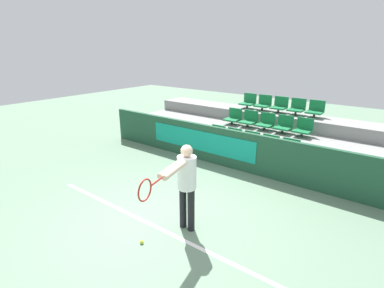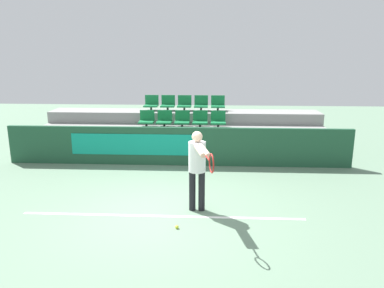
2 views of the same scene
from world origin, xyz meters
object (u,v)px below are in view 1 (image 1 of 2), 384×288
object	(u,v)px
stadium_chair_4	(289,150)
stadium_chair_10	(248,102)
stadium_chair_14	(315,110)
stadium_chair_5	(233,117)
stadium_chair_7	(266,123)
stadium_chair_2	(250,142)
stadium_chair_0	(216,135)
stadium_chair_13	(297,108)
tennis_player	(185,180)
tennis_ball	(142,242)
stadium_chair_9	(303,128)
stadium_chair_6	(249,120)
stadium_chair_11	(263,104)
stadium_chair_12	(280,106)
stadium_chair_3	(269,146)
stadium_chair_8	(284,125)
stadium_chair_1	(232,138)

from	to	relation	value
stadium_chair_4	stadium_chair_10	world-z (taller)	stadium_chair_10
stadium_chair_10	stadium_chair_14	size ratio (longest dim) A/B	1.00
stadium_chair_5	stadium_chair_14	bearing A→B (deg)	23.83
stadium_chair_7	stadium_chair_2	bearing A→B (deg)	-90.00
stadium_chair_0	stadium_chair_13	size ratio (longest dim) A/B	1.00
stadium_chair_0	tennis_player	size ratio (longest dim) A/B	0.31
tennis_ball	stadium_chair_10	bearing A→B (deg)	102.63
tennis_ball	stadium_chair_9	bearing A→B (deg)	81.69
stadium_chair_6	stadium_chair_10	world-z (taller)	stadium_chair_10
stadium_chair_9	stadium_chair_11	distance (m)	2.03
stadium_chair_2	stadium_chair_12	world-z (taller)	stadium_chair_12
stadium_chair_2	stadium_chair_3	bearing A→B (deg)	0.00
stadium_chair_14	stadium_chair_5	bearing A→B (deg)	-156.17
stadium_chair_2	stadium_chair_11	xyz separation A→B (m)	(-0.57, 2.02, 0.74)
stadium_chair_11	tennis_player	bearing A→B (deg)	-77.91
stadium_chair_5	stadium_chair_12	world-z (taller)	stadium_chair_12
stadium_chair_5	stadium_chair_14	distance (m)	2.53
stadium_chair_11	tennis_ball	xyz separation A→B (m)	(0.90, -6.59, -1.30)
stadium_chair_7	stadium_chair_14	xyz separation A→B (m)	(1.15, 1.01, 0.37)
stadium_chair_4	stadium_chair_12	world-z (taller)	stadium_chair_12
stadium_chair_8	stadium_chair_1	bearing A→B (deg)	-138.55
stadium_chair_6	stadium_chair_9	size ratio (longest dim) A/B	1.00
stadium_chair_6	stadium_chair_12	world-z (taller)	stadium_chair_12
stadium_chair_2	stadium_chair_10	xyz separation A→B (m)	(-1.15, 2.02, 0.74)
stadium_chair_4	stadium_chair_11	world-z (taller)	stadium_chair_11
stadium_chair_5	stadium_chair_12	bearing A→B (deg)	41.45
stadium_chair_6	stadium_chair_11	bearing A→B (deg)	90.00
stadium_chair_4	tennis_player	distance (m)	3.86
stadium_chair_10	stadium_chair_9	bearing A→B (deg)	-23.83
stadium_chair_3	stadium_chair_11	distance (m)	2.44
stadium_chair_7	stadium_chair_14	distance (m)	1.57
stadium_chair_4	stadium_chair_13	distance (m)	2.23
stadium_chair_0	stadium_chair_12	bearing A→B (deg)	60.49
stadium_chair_4	stadium_chair_5	world-z (taller)	stadium_chair_5
stadium_chair_0	stadium_chair_4	size ratio (longest dim) A/B	1.00
stadium_chair_12	stadium_chair_11	bearing A→B (deg)	180.00
stadium_chair_7	tennis_player	size ratio (longest dim) A/B	0.31
stadium_chair_0	stadium_chair_12	world-z (taller)	stadium_chair_12
stadium_chair_1	stadium_chair_11	size ratio (longest dim) A/B	1.00
stadium_chair_1	stadium_chair_11	world-z (taller)	stadium_chair_11
stadium_chair_7	stadium_chair_13	bearing A→B (deg)	60.49
stadium_chair_5	tennis_ball	world-z (taller)	stadium_chair_5
stadium_chair_2	stadium_chair_12	bearing A→B (deg)	90.00
stadium_chair_3	stadium_chair_11	world-z (taller)	stadium_chair_11
stadium_chair_7	stadium_chair_11	size ratio (longest dim) A/B	1.00
tennis_ball	stadium_chair_12	bearing A→B (deg)	92.88
stadium_chair_10	stadium_chair_7	bearing A→B (deg)	-41.45
stadium_chair_3	tennis_player	size ratio (longest dim) A/B	0.31
stadium_chair_8	stadium_chair_14	size ratio (longest dim) A/B	1.00
stadium_chair_3	stadium_chair_12	bearing A→B (deg)	105.80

